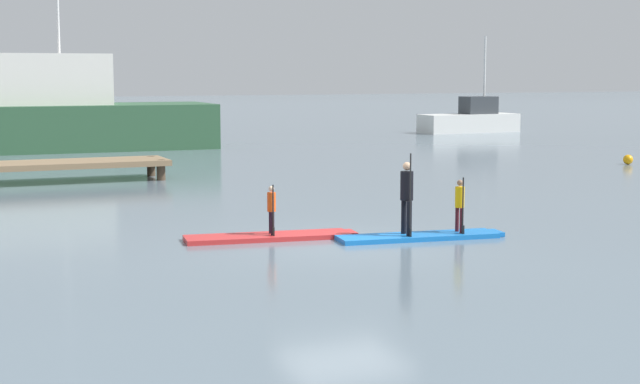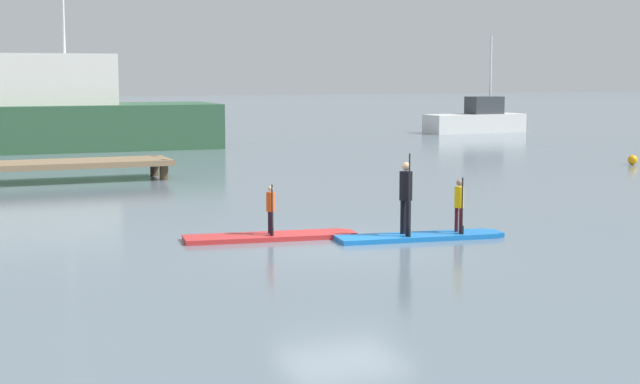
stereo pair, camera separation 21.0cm
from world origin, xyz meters
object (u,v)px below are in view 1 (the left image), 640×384
Objects in this scene: paddler_child_solo at (272,208)px; paddleboard_near at (271,237)px; fishing_boat_white_large at (39,115)px; paddler_child_front at (460,203)px; paddler_adult at (407,193)px; fishing_boat_green_midground at (471,120)px; mooring_buoy_mid at (628,160)px; paddleboard_far at (421,236)px.

paddleboard_near is at bearing 122.67° from paddler_child_solo.
paddler_child_solo is at bearing -86.01° from fishing_boat_white_large.
paddler_child_front reaches higher than paddler_child_solo.
fishing_boat_green_midground is (20.09, 30.27, -0.25)m from paddler_adult.
paddler_adult reaches higher than mooring_buoy_mid.
fishing_boat_white_large reaches higher than paddler_adult.
mooring_buoy_mid reaches higher than paddleboard_far.
paddler_adult is 4.65× the size of mooring_buoy_mid.
paddler_child_front is 0.20× the size of fishing_boat_green_midground.
fishing_boat_white_large is (-1.78, 25.47, 0.90)m from paddler_child_solo.
paddler_child_solo reaches higher than paddleboard_far.
paddleboard_far is at bearing -5.74° from paddler_adult.
paddler_child_solo is at bearing 156.12° from paddler_adult.
paddleboard_far is 3.06× the size of paddler_child_front.
mooring_buoy_mid is (15.04, 11.33, 0.13)m from paddleboard_far.
paddler_child_front is at bearing -18.94° from paddler_child_solo.
paddler_child_solo is (0.01, -0.02, 0.62)m from paddleboard_near.
fishing_boat_green_midground reaches higher than mooring_buoy_mid.
paddler_child_front is at bearing -7.82° from paddleboard_far.
paddleboard_near is 0.24× the size of fishing_boat_white_large.
fishing_boat_green_midground is at bearing 58.13° from paddler_child_front.
mooring_buoy_mid is at bearing 29.54° from paddler_child_solo.
paddler_child_solo is 3.96m from paddler_child_front.
paddler_child_front is 18.23m from mooring_buoy_mid.
paddleboard_far is at bearing -123.11° from fishing_boat_green_midground.
paddler_child_solo is 0.18× the size of fishing_boat_green_midground.
mooring_buoy_mid is at bearing 29.49° from paddleboard_near.
paddler_adult reaches higher than paddler_child_solo.
mooring_buoy_mid is (15.36, 11.29, -0.79)m from paddler_adult.
mooring_buoy_mid is at bearing -37.84° from fishing_boat_white_large.
fishing_boat_green_midground is 16.32× the size of mooring_buoy_mid.
paddler_child_front is at bearing -19.10° from paddleboard_near.
paddleboard_near is 36.91m from fishing_boat_green_midground.
fishing_boat_white_large is (-5.52, 26.75, 0.84)m from paddler_child_front.
fishing_boat_white_large reaches higher than mooring_buoy_mid.
paddler_child_front is 27.33m from fishing_boat_white_large.
paddler_child_front reaches higher than paddleboard_near.
paddleboard_far is at bearing -80.05° from fishing_boat_white_large.
paddleboard_near is 0.61× the size of fishing_boat_green_midground.
paddler_adult is (2.57, -1.14, 0.31)m from paddler_child_solo.
paddler_adult is at bearing 172.76° from paddler_child_front.
paddleboard_near is 4.03m from paddler_child_front.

